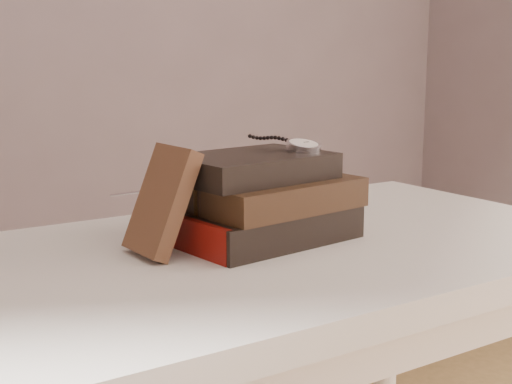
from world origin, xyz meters
TOP-DOWN VIEW (x-y plane):
  - table at (0.00, 0.35)m, footprint 1.00×0.60m
  - book_stack at (-0.03, 0.38)m, footprint 0.29×0.21m
  - journal at (-0.20, 0.39)m, footprint 0.09×0.10m
  - pocket_watch at (0.04, 0.38)m, footprint 0.06×0.16m
  - eyeglasses at (-0.14, 0.46)m, footprint 0.12×0.14m

SIDE VIEW (x-z plane):
  - table at x=0.00m, z-range 0.28..1.03m
  - book_stack at x=-0.03m, z-range 0.75..0.88m
  - eyeglasses at x=-0.14m, z-range 0.80..0.85m
  - journal at x=-0.20m, z-range 0.75..0.90m
  - pocket_watch at x=0.04m, z-range 0.88..0.90m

